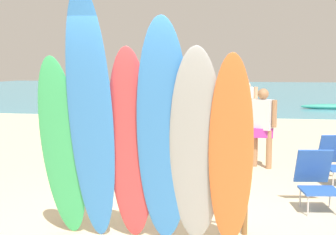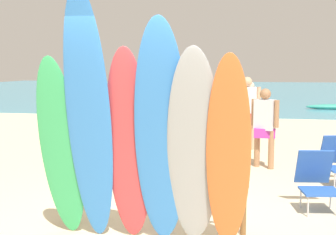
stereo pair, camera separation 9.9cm
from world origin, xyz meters
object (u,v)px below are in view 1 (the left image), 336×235
(surfboard_rack, at_px, (154,190))
(surfboard_blue_3, at_px, (164,136))
(surfboard_grey_4, at_px, (196,150))
(surfboard_orange_5, at_px, (231,155))
(beachgoer_by_water, at_px, (147,106))
(beachgoer_near_rack, at_px, (244,108))
(beach_chair_red, at_px, (336,158))
(surfboard_blue_1, at_px, (91,121))
(beachgoer_photographing, at_px, (262,122))
(surfboard_red_2, at_px, (131,147))
(beachgoer_strolling, at_px, (246,106))
(surfboard_green_0, at_px, (62,150))
(beach_chair_blue, at_px, (316,178))

(surfboard_rack, bearing_deg, surfboard_blue_3, -68.49)
(surfboard_grey_4, distance_m, surfboard_orange_5, 0.37)
(surfboard_blue_3, xyz_separation_m, beachgoer_by_water, (-1.65, 6.69, -0.30))
(beachgoer_near_rack, bearing_deg, surfboard_grey_4, -100.67)
(beachgoer_by_water, relative_size, beach_chair_red, 2.01)
(surfboard_blue_1, xyz_separation_m, beachgoer_photographing, (2.01, 4.24, -0.50))
(surfboard_rack, height_order, beachgoer_near_rack, beachgoer_near_rack)
(surfboard_blue_1, bearing_deg, surfboard_blue_3, 2.15)
(surfboard_blue_1, xyz_separation_m, surfboard_red_2, (0.41, 0.14, -0.30))
(surfboard_rack, distance_m, surfboard_grey_4, 0.98)
(surfboard_blue_3, height_order, surfboard_grey_4, surfboard_blue_3)
(surfboard_rack, bearing_deg, beachgoer_by_water, 103.18)
(surfboard_red_2, relative_size, beachgoer_by_water, 1.35)
(surfboard_blue_1, xyz_separation_m, surfboard_orange_5, (1.51, 0.08, -0.34))
(beachgoer_near_rack, bearing_deg, surfboard_rack, -106.85)
(surfboard_grey_4, distance_m, beach_chair_red, 3.85)
(surfboard_rack, distance_m, surfboard_red_2, 0.80)
(beachgoer_strolling, bearing_deg, surfboard_green_0, -57.67)
(surfboard_green_0, height_order, surfboard_orange_5, surfboard_orange_5)
(surfboard_green_0, bearing_deg, surfboard_rack, 30.27)
(surfboard_orange_5, distance_m, beachgoer_near_rack, 6.08)
(beachgoer_strolling, distance_m, beachgoer_near_rack, 1.77)
(surfboard_blue_3, xyz_separation_m, beach_chair_red, (2.44, 3.19, -0.82))
(beachgoer_by_water, relative_size, beachgoer_strolling, 1.06)
(surfboard_red_2, relative_size, beachgoer_photographing, 1.43)
(surfboard_blue_3, bearing_deg, surfboard_rack, 106.50)
(surfboard_rack, xyz_separation_m, beachgoer_photographing, (1.45, 3.62, 0.41))
(surfboard_red_2, bearing_deg, surfboard_orange_5, -6.39)
(surfboard_red_2, xyz_separation_m, surfboard_grey_4, (0.73, -0.03, -0.00))
(surfboard_grey_4, xyz_separation_m, beachgoer_photographing, (0.88, 4.13, -0.20))
(surfboard_red_2, bearing_deg, surfboard_blue_1, -164.17)
(surfboard_red_2, xyz_separation_m, beachgoer_strolling, (1.33, 7.78, -0.20))
(beachgoer_near_rack, relative_size, beach_chair_blue, 2.12)
(surfboard_grey_4, height_order, beachgoer_near_rack, surfboard_grey_4)
(beachgoer_strolling, relative_size, beach_chair_red, 1.90)
(beachgoer_photographing, distance_m, beachgoer_strolling, 3.69)
(surfboard_grey_4, xyz_separation_m, beachgoer_strolling, (0.60, 7.81, -0.20))
(surfboard_orange_5, distance_m, beach_chair_blue, 2.18)
(surfboard_rack, height_order, surfboard_orange_5, surfboard_orange_5)
(surfboard_orange_5, bearing_deg, surfboard_green_0, 177.06)
(surfboard_blue_1, relative_size, beachgoer_photographing, 1.83)
(surfboard_blue_1, xyz_separation_m, beachgoer_strolling, (1.73, 7.92, -0.50))
(beachgoer_photographing, xyz_separation_m, beach_chair_red, (1.21, -0.98, -0.47))
(beachgoer_photographing, bearing_deg, surfboard_blue_3, -75.34)
(surfboard_blue_1, height_order, surfboard_orange_5, surfboard_blue_1)
(surfboard_rack, height_order, surfboard_blue_1, surfboard_blue_1)
(beachgoer_photographing, distance_m, beachgoer_near_rack, 1.95)
(surfboard_green_0, distance_m, beachgoer_photographing, 4.78)
(beachgoer_by_water, xyz_separation_m, beachgoer_photographing, (2.88, -2.52, -0.06))
(surfboard_rack, relative_size, beachgoer_strolling, 1.47)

